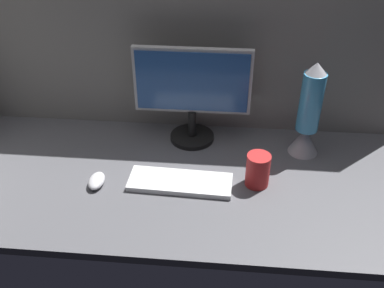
% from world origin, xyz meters
% --- Properties ---
extents(ground_plane, '(1.80, 0.80, 0.03)m').
position_xyz_m(ground_plane, '(0.00, 0.00, -0.01)').
color(ground_plane, '#515156').
extents(cubicle_wall_back, '(1.80, 0.05, 0.77)m').
position_xyz_m(cubicle_wall_back, '(0.00, 0.38, 0.39)').
color(cubicle_wall_back, gray).
rests_on(cubicle_wall_back, ground_plane).
extents(monitor, '(0.46, 0.18, 0.39)m').
position_xyz_m(monitor, '(0.02, 0.25, 0.22)').
color(monitor, black).
rests_on(monitor, ground_plane).
extents(keyboard, '(0.37, 0.14, 0.02)m').
position_xyz_m(keyboard, '(0.01, -0.05, 0.01)').
color(keyboard, silver).
rests_on(keyboard, ground_plane).
extents(mouse, '(0.06, 0.10, 0.03)m').
position_xyz_m(mouse, '(-0.29, -0.08, 0.02)').
color(mouse, silver).
rests_on(mouse, ground_plane).
extents(mug_red_plastic, '(0.08, 0.08, 0.12)m').
position_xyz_m(mug_red_plastic, '(0.28, -0.03, 0.06)').
color(mug_red_plastic, red).
rests_on(mug_red_plastic, ground_plane).
extents(lava_lamp, '(0.12, 0.12, 0.38)m').
position_xyz_m(lava_lamp, '(0.47, 0.19, 0.16)').
color(lava_lamp, '#A5A5AD').
rests_on(lava_lamp, ground_plane).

